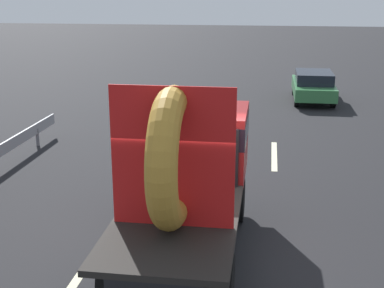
% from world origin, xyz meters
% --- Properties ---
extents(ground_plane, '(120.00, 120.00, 0.00)m').
position_xyz_m(ground_plane, '(0.00, 0.00, 0.00)').
color(ground_plane, black).
extents(flatbed_truck, '(2.02, 5.22, 3.32)m').
position_xyz_m(flatbed_truck, '(-0.11, 0.51, 1.59)').
color(flatbed_truck, black).
rests_on(flatbed_truck, ground_plane).
extents(distant_sedan, '(1.66, 3.87, 1.26)m').
position_xyz_m(distant_sedan, '(3.18, 14.13, 0.68)').
color(distant_sedan, black).
rests_on(distant_sedan, ground_plane).
extents(lane_dash_left_far, '(0.16, 2.57, 0.01)m').
position_xyz_m(lane_dash_left_far, '(-1.76, 5.69, 0.00)').
color(lane_dash_left_far, beige).
rests_on(lane_dash_left_far, ground_plane).
extents(lane_dash_right_far, '(0.16, 2.76, 0.01)m').
position_xyz_m(lane_dash_right_far, '(1.53, 6.12, 0.00)').
color(lane_dash_right_far, beige).
rests_on(lane_dash_right_far, ground_plane).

